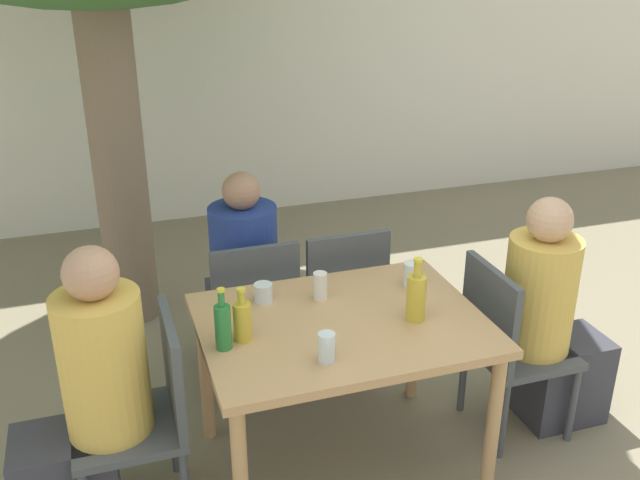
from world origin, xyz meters
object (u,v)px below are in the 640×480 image
Objects in this scene: patio_chair_1 at (507,340)px; green_bottle_2 at (223,325)px; oil_cruet_1 at (416,296)px; dining_table_front at (342,339)px; patio_chair_3 at (341,295)px; drinking_glass_0 at (263,293)px; drinking_glass_1 at (320,286)px; drinking_glass_2 at (412,274)px; patio_chair_0 at (148,408)px; oil_cruet_0 at (242,320)px; patio_chair_2 at (252,308)px; drinking_glass_3 at (327,347)px; person_seated_0 at (87,409)px; person_seated_1 at (550,327)px; person_seated_2 at (242,284)px.

patio_chair_1 is 1.40m from green_bottle_2.
green_bottle_2 is at bearing 178.09° from oil_cruet_1.
dining_table_front is 1.34× the size of patio_chair_3.
drinking_glass_0 is 0.26m from drinking_glass_1.
drinking_glass_1 reaches higher than drinking_glass_2.
patio_chair_0 is at bearing 90.00° from patio_chair_1.
patio_chair_2 is at bearing 74.70° from oil_cruet_0.
patio_chair_1 is at bearing 0.89° from oil_cruet_0.
patio_chair_1 is at bearing 0.00° from dining_table_front.
patio_chair_2 is (-0.24, 0.68, -0.16)m from dining_table_front.
drinking_glass_3 is (0.67, -0.27, 0.32)m from patio_chair_0.
patio_chair_1 is 0.66m from oil_cruet_1.
patio_chair_3 reaches higher than drinking_glass_3.
person_seated_0 is 5.34× the size of oil_cruet_0.
patio_chair_0 is (-0.83, 0.00, -0.16)m from dining_table_front.
patio_chair_3 is (0.48, 0.00, 0.00)m from patio_chair_2.
drinking_glass_1 is 0.45m from drinking_glass_2.
green_bottle_2 reaches higher than patio_chair_3.
patio_chair_1 is 1.90m from person_seated_0.
patio_chair_1 is 3.15× the size of oil_cruet_1.
patio_chair_2 is at bearing 85.19° from drinking_glass_0.
patio_chair_2 is at bearing 0.00° from patio_chair_3.
oil_cruet_1 is at bearing 99.19° from patio_chair_1.
patio_chair_2 is at bearing 114.73° from drinking_glass_1.
dining_table_front is at bearing 90.00° from person_seated_1.
drinking_glass_2 is at bearing -1.52° from drinking_glass_1.
person_seated_1 is at bearing 145.06° from person_seated_2.
patio_chair_0 is at bearing 57.02° from person_seated_2.
person_seated_2 is at bearing 107.07° from drinking_glass_1.
oil_cruet_1 is at bearing 125.13° from patio_chair_2.
patio_chair_3 is 0.75× the size of person_seated_2.
patio_chair_2 is 1.01m from drinking_glass_3.
person_seated_1 is (1.07, -0.00, -0.13)m from dining_table_front.
patio_chair_3 is 0.85m from oil_cruet_1.
person_seated_2 is (0.59, 0.91, 0.03)m from patio_chair_0.
dining_table_front is 0.35m from drinking_glass_3.
drinking_glass_3 is (0.08, -1.19, 0.29)m from person_seated_2.
person_seated_0 is at bearing 27.56° from patio_chair_3.
person_seated_2 reaches higher than dining_table_front.
drinking_glass_1 is (-0.27, -0.47, 0.32)m from patio_chair_3.
drinking_glass_3 reaches higher than drinking_glass_2.
patio_chair_1 is 1.31m from oil_cruet_0.
person_seated_1 is 1.62m from green_bottle_2.
patio_chair_1 is 3.85× the size of oil_cruet_0.
drinking_glass_0 is (0.56, 0.27, 0.30)m from patio_chair_0.
drinking_glass_2 is (0.12, 0.29, -0.05)m from oil_cruet_1.
person_seated_0 is 9.74× the size of drinking_glass_1.
green_bottle_2 is at bearing -126.23° from drinking_glass_0.
oil_cruet_0 is at bearing 90.89° from patio_chair_1.
person_seated_1 is at bearing 2.14° from green_bottle_2.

